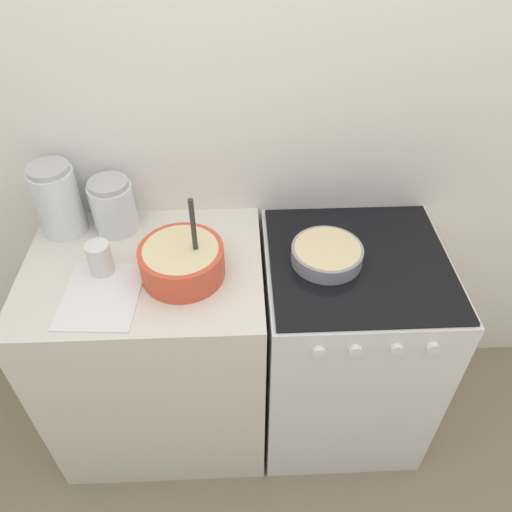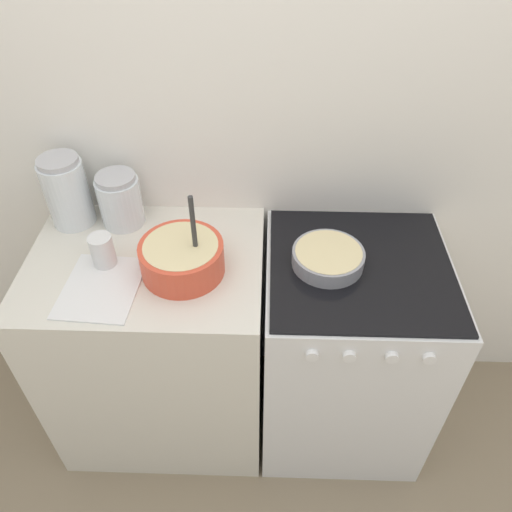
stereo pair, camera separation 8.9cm
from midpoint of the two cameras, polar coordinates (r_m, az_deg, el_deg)
name	(u,v)px [view 1 (the left image)]	position (r m, az deg, el deg)	size (l,w,h in m)	color
ground_plane	(264,476)	(2.27, -0.33, -23.92)	(12.00, 12.00, 0.00)	gray
wall_back	(257,143)	(1.79, -1.29, 12.80)	(4.61, 0.05, 2.40)	white
countertop_cabinet	(160,351)	(2.06, -12.19, -10.66)	(0.81, 0.62, 0.93)	silver
stove	(343,345)	(2.06, 8.71, -10.09)	(0.63, 0.63, 0.93)	silver
mixing_bowl	(182,260)	(1.62, -10.02, -0.50)	(0.27, 0.27, 0.30)	#D84C33
baking_pan	(327,254)	(1.68, 6.61, 0.23)	(0.24, 0.24, 0.06)	gray
storage_jar_left	(59,204)	(1.89, -22.85, 5.49)	(0.15, 0.15, 0.26)	silver
storage_jar_middle	(114,209)	(1.85, -17.27, 5.13)	(0.15, 0.15, 0.20)	silver
tin_can	(100,259)	(1.70, -18.84, -0.33)	(0.08, 0.08, 0.12)	silver
recipe_page	(101,296)	(1.66, -18.75, -4.36)	(0.26, 0.31, 0.01)	white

